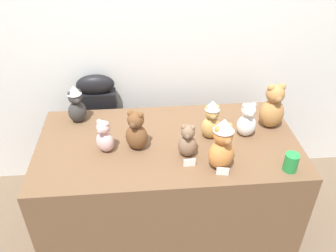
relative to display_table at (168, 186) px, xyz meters
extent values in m
plane|color=brown|center=(0.00, -0.25, -0.39)|extent=(10.00, 10.00, 0.00)
cube|color=white|center=(0.00, 0.67, 0.91)|extent=(7.00, 0.08, 2.60)
cube|color=brown|center=(0.00, 0.00, 0.00)|extent=(1.65, 0.85, 0.77)
cube|color=black|center=(-0.49, 0.55, 0.04)|extent=(0.28, 0.12, 0.85)
ellipsoid|color=black|center=(-0.49, 0.55, 0.52)|extent=(0.28, 0.12, 0.15)
ellipsoid|color=#7F6047|center=(0.10, -0.14, 0.46)|extent=(0.13, 0.12, 0.14)
sphere|color=#7F6047|center=(0.10, -0.14, 0.56)|extent=(0.08, 0.08, 0.08)
sphere|color=#7F6047|center=(0.08, -0.14, 0.59)|extent=(0.03, 0.03, 0.03)
sphere|color=#7F6047|center=(0.13, -0.15, 0.59)|extent=(0.03, 0.03, 0.03)
sphere|color=brown|center=(0.10, -0.18, 0.55)|extent=(0.03, 0.03, 0.03)
ellipsoid|color=beige|center=(-0.39, -0.06, 0.46)|extent=(0.15, 0.14, 0.14)
sphere|color=beige|center=(-0.39, -0.06, 0.56)|extent=(0.08, 0.08, 0.08)
sphere|color=beige|center=(-0.41, -0.04, 0.59)|extent=(0.03, 0.03, 0.03)
sphere|color=beige|center=(-0.36, -0.07, 0.59)|extent=(0.03, 0.03, 0.03)
sphere|color=#A88783|center=(-0.40, -0.09, 0.55)|extent=(0.03, 0.03, 0.03)
ellipsoid|color=#383533|center=(-0.59, 0.29, 0.46)|extent=(0.16, 0.15, 0.15)
sphere|color=#383533|center=(-0.59, 0.29, 0.57)|extent=(0.09, 0.09, 0.09)
sphere|color=#383533|center=(-0.62, 0.27, 0.61)|extent=(0.03, 0.03, 0.03)
sphere|color=#383533|center=(-0.57, 0.30, 0.61)|extent=(0.03, 0.03, 0.03)
sphere|color=#32302E|center=(-0.57, 0.25, 0.57)|extent=(0.04, 0.04, 0.04)
cone|color=silver|center=(-0.59, 0.29, 0.63)|extent=(0.10, 0.10, 0.06)
ellipsoid|color=white|center=(0.51, 0.03, 0.46)|extent=(0.13, 0.11, 0.15)
sphere|color=white|center=(0.51, 0.03, 0.57)|extent=(0.09, 0.09, 0.09)
sphere|color=white|center=(0.48, 0.03, 0.61)|extent=(0.03, 0.03, 0.03)
sphere|color=white|center=(0.53, 0.03, 0.61)|extent=(0.03, 0.03, 0.03)
sphere|color=#B4B3AF|center=(0.51, -0.01, 0.57)|extent=(0.04, 0.04, 0.04)
ellipsoid|color=#B27A42|center=(0.70, 0.12, 0.49)|extent=(0.17, 0.15, 0.20)
sphere|color=#B27A42|center=(0.70, 0.12, 0.63)|extent=(0.12, 0.12, 0.12)
sphere|color=#B27A42|center=(0.66, 0.11, 0.68)|extent=(0.04, 0.04, 0.04)
sphere|color=#B27A42|center=(0.73, 0.12, 0.68)|extent=(0.04, 0.04, 0.04)
sphere|color=olive|center=(0.70, 0.07, 0.62)|extent=(0.05, 0.05, 0.05)
ellipsoid|color=tan|center=(0.28, 0.03, 0.46)|extent=(0.12, 0.10, 0.15)
sphere|color=tan|center=(0.28, 0.03, 0.57)|extent=(0.09, 0.09, 0.09)
sphere|color=tan|center=(0.25, 0.03, 0.61)|extent=(0.03, 0.03, 0.03)
sphere|color=tan|center=(0.30, 0.03, 0.61)|extent=(0.03, 0.03, 0.03)
sphere|color=olive|center=(0.28, -0.01, 0.56)|extent=(0.04, 0.04, 0.04)
cone|color=silver|center=(0.28, 0.03, 0.63)|extent=(0.09, 0.09, 0.06)
ellipsoid|color=#D17F3D|center=(0.28, -0.26, 0.48)|extent=(0.18, 0.17, 0.18)
sphere|color=#D17F3D|center=(0.28, -0.26, 0.61)|extent=(0.11, 0.11, 0.11)
sphere|color=#D17F3D|center=(0.24, -0.27, 0.66)|extent=(0.04, 0.04, 0.04)
sphere|color=#D17F3D|center=(0.31, -0.25, 0.66)|extent=(0.04, 0.04, 0.04)
sphere|color=#A06536|center=(0.29, -0.31, 0.60)|extent=(0.05, 0.05, 0.05)
cone|color=silver|center=(0.28, -0.26, 0.68)|extent=(0.12, 0.12, 0.07)
ellipsoid|color=brown|center=(-0.19, -0.05, 0.47)|extent=(0.17, 0.16, 0.17)
sphere|color=brown|center=(-0.19, -0.05, 0.59)|extent=(0.10, 0.10, 0.10)
sphere|color=brown|center=(-0.22, -0.03, 0.63)|extent=(0.04, 0.04, 0.04)
sphere|color=brown|center=(-0.17, -0.06, 0.63)|extent=(0.04, 0.04, 0.04)
sphere|color=brown|center=(-0.21, -0.09, 0.59)|extent=(0.04, 0.04, 0.04)
cylinder|color=#238C3D|center=(0.67, -0.32, 0.44)|extent=(0.08, 0.08, 0.11)
cube|color=white|center=(0.10, -0.24, 0.41)|extent=(0.07, 0.01, 0.05)
cube|color=white|center=(0.28, -0.33, 0.41)|extent=(0.07, 0.02, 0.05)
camera|label=1|loc=(-0.15, -1.77, 1.74)|focal=37.59mm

